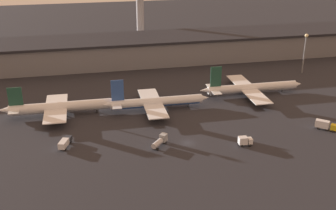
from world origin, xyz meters
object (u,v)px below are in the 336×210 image
Objects in this scene: service_vehicle_3 at (160,141)px; control_tower at (140,6)px; airplane_1 at (155,102)px; service_vehicle_1 at (245,141)px; airplane_0 at (60,107)px; service_vehicle_2 at (325,125)px; airplane_2 at (251,88)px; service_vehicle_0 at (65,142)px.

service_vehicle_3 is 131.20m from control_tower.
airplane_1 reaches higher than service_vehicle_1.
airplane_0 is 37.07m from airplane_1.
airplane_1 is 63.98m from service_vehicle_2.
airplane_2 is 6.64× the size of service_vehicle_2.
service_vehicle_3 is at bearing -81.39° from service_vehicle_0.
service_vehicle_3 is at bearing -97.21° from airplane_1.
service_vehicle_3 reaches higher than service_vehicle_1.
control_tower reaches higher than airplane_1.
service_vehicle_3 is at bearing -44.09° from airplane_0.
service_vehicle_0 is at bearing -109.87° from control_tower.
service_vehicle_2 reaches higher than service_vehicle_3.
airplane_0 is 98.70m from service_vehicle_2.
service_vehicle_2 is at bearing -28.25° from airplane_1.
control_tower is (9.29, 98.11, 21.22)m from airplane_1.
control_tower is at bearing 35.22° from service_vehicle_3.
airplane_2 is at bearing -69.41° from control_tower.
service_vehicle_0 is 132.18m from control_tower.
service_vehicle_1 is at bearing -84.03° from control_tower.
control_tower reaches higher than airplane_2.
airplane_0 is at bearing 86.43° from service_vehicle_3.
airplane_2 is at bearing 149.97° from service_vehicle_2.
service_vehicle_1 is 33.04m from service_vehicle_2.
airplane_0 is 6.54× the size of service_vehicle_2.
airplane_2 is at bearing -48.22° from service_vehicle_0.
airplane_1 is 9.40× the size of service_vehicle_1.
airplane_0 is at bearing 24.18° from service_vehicle_0.
service_vehicle_2 is at bearing 11.25° from service_vehicle_1.
airplane_2 is 99.29m from control_tower.
airplane_0 is at bearing -157.81° from service_vehicle_2.
service_vehicle_0 is 1.14× the size of service_vehicle_2.
airplane_2 is (43.39, 7.32, -0.08)m from airplane_1.
service_vehicle_2 is (12.58, -38.29, -1.17)m from airplane_2.
service_vehicle_1 is at bearing -81.61° from service_vehicle_0.
service_vehicle_0 is 0.19× the size of control_tower.
airplane_1 reaches higher than service_vehicle_3.
airplane_0 is 1.10× the size of control_tower.
service_vehicle_1 is (58.29, -11.73, 0.17)m from service_vehicle_0.
service_vehicle_2 is 139.09m from control_tower.
airplane_2 is 10.07× the size of service_vehicle_1.
service_vehicle_1 is at bearing -114.10° from airplane_2.
airplane_0 reaches higher than service_vehicle_2.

